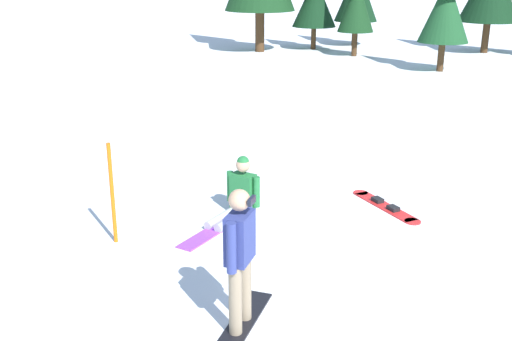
{
  "coord_description": "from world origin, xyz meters",
  "views": [
    {
      "loc": [
        -0.78,
        -5.09,
        4.05
      ],
      "look_at": [
        -2.52,
        3.61,
        1.0
      ],
      "focal_mm": 43.38,
      "sensor_mm": 36.0,
      "label": 1
    }
  ],
  "objects_px": {
    "snowboarder_foreground": "(240,257)",
    "trail_marker_pole": "(112,194)",
    "loose_snowboard_near_right": "(385,206)",
    "snowboarder_midground": "(238,197)"
  },
  "relations": [
    {
      "from": "snowboarder_foreground",
      "to": "trail_marker_pole",
      "type": "height_order",
      "value": "snowboarder_foreground"
    },
    {
      "from": "snowboarder_foreground",
      "to": "loose_snowboard_near_right",
      "type": "height_order",
      "value": "snowboarder_foreground"
    },
    {
      "from": "snowboarder_foreground",
      "to": "snowboarder_midground",
      "type": "xyz_separation_m",
      "value": [
        -0.76,
        3.16,
        -0.54
      ]
    },
    {
      "from": "loose_snowboard_near_right",
      "to": "trail_marker_pole",
      "type": "xyz_separation_m",
      "value": [
        -3.98,
        -2.19,
        0.75
      ]
    },
    {
      "from": "trail_marker_pole",
      "to": "snowboarder_foreground",
      "type": "bearing_deg",
      "value": -38.36
    },
    {
      "from": "snowboarder_foreground",
      "to": "snowboarder_midground",
      "type": "height_order",
      "value": "snowboarder_foreground"
    },
    {
      "from": "snowboarder_foreground",
      "to": "loose_snowboard_near_right",
      "type": "bearing_deg",
      "value": 67.99
    },
    {
      "from": "snowboarder_midground",
      "to": "snowboarder_foreground",
      "type": "bearing_deg",
      "value": -76.5
    },
    {
      "from": "loose_snowboard_near_right",
      "to": "snowboarder_midground",
      "type": "bearing_deg",
      "value": -159.63
    },
    {
      "from": "loose_snowboard_near_right",
      "to": "snowboarder_foreground",
      "type": "bearing_deg",
      "value": -112.01
    }
  ]
}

